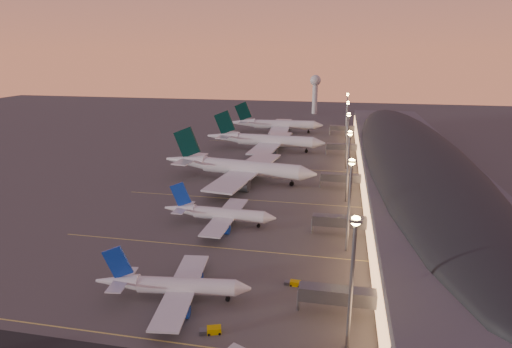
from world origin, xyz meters
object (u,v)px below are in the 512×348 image
at_px(airliner_wide_mid, 265,140).
at_px(baggage_tug_b, 293,283).
at_px(airliner_narrow_south, 173,286).
at_px(airliner_wide_far, 276,125).
at_px(baggage_tug_a, 211,330).
at_px(radar_tower, 315,88).
at_px(airliner_wide_near, 238,167).
at_px(airliner_narrow_north, 219,214).

distance_m(airliner_wide_mid, baggage_tug_b, 139.32).
bearing_deg(airliner_narrow_south, baggage_tug_b, 16.11).
distance_m(airliner_wide_far, baggage_tug_b, 191.90).
distance_m(baggage_tug_a, baggage_tug_b, 24.56).
relative_size(airliner_narrow_south, radar_tower, 1.06).
xyz_separation_m(airliner_wide_near, radar_tower, (18.28, 201.89, 16.35)).
bearing_deg(airliner_narrow_north, airliner_wide_mid, 93.81).
xyz_separation_m(airliner_wide_far, baggage_tug_a, (19.71, -209.45, -4.58)).
bearing_deg(radar_tower, airliner_wide_mid, -96.75).
height_order(airliner_narrow_north, baggage_tug_b, airliner_narrow_north).
xyz_separation_m(airliner_narrow_north, airliner_wide_near, (-5.31, 46.69, 2.18)).
bearing_deg(airliner_narrow_south, baggage_tug_a, -47.35).
relative_size(airliner_narrow_south, airliner_narrow_north, 0.95).
relative_size(airliner_narrow_north, baggage_tug_b, 9.59).
relative_size(airliner_narrow_south, airliner_wide_mid, 0.52).
height_order(airliner_wide_near, airliner_wide_far, airliner_wide_near).
bearing_deg(airliner_narrow_south, radar_tower, 80.76).
bearing_deg(radar_tower, airliner_wide_far, -101.95).
relative_size(airliner_narrow_north, radar_tower, 1.11).
height_order(airliner_narrow_south, airliner_wide_near, airliner_wide_near).
distance_m(airliner_narrow_south, baggage_tug_b, 27.38).
xyz_separation_m(airliner_wide_mid, airliner_wide_far, (-2.22, 53.20, -0.27)).
xyz_separation_m(airliner_narrow_south, airliner_wide_far, (-8.17, 199.65, 1.97)).
bearing_deg(airliner_wide_far, airliner_wide_near, -93.07).
height_order(airliner_narrow_north, airliner_wide_mid, airliner_wide_mid).
bearing_deg(airliner_wide_mid, radar_tower, 87.09).
relative_size(airliner_wide_far, baggage_tug_b, 16.55).
distance_m(airliner_wide_near, radar_tower, 203.37).
height_order(airliner_wide_mid, baggage_tug_a, airliner_wide_mid).
xyz_separation_m(airliner_narrow_south, airliner_wide_mid, (-5.95, 146.45, 2.24)).
bearing_deg(baggage_tug_b, airliner_wide_near, 114.83).
xyz_separation_m(airliner_narrow_south, baggage_tug_a, (11.54, -9.79, -2.61)).
distance_m(airliner_wide_near, airliner_wide_mid, 57.24).
distance_m(airliner_narrow_north, airliner_wide_far, 157.26).
height_order(airliner_narrow_south, airliner_wide_far, airliner_wide_far).
xyz_separation_m(airliner_wide_near, baggage_tug_b, (32.16, -78.51, -5.02)).
bearing_deg(baggage_tug_b, airliner_wide_mid, 105.43).
xyz_separation_m(airliner_wide_mid, baggage_tug_a, (17.49, -156.24, -4.85)).
xyz_separation_m(airliner_wide_mid, radar_tower, (17.13, 144.66, 16.46)).
bearing_deg(airliner_narrow_north, radar_tower, 88.53).
bearing_deg(radar_tower, baggage_tug_b, -87.17).
height_order(airliner_narrow_south, airliner_narrow_north, airliner_narrow_north).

